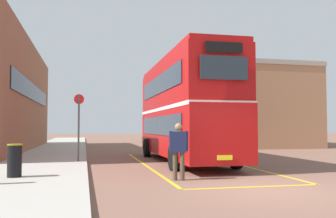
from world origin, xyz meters
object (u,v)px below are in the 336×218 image
double_decker_bus (184,108)px  pedestrian_boarding (179,147)px  single_deck_bus (168,127)px  bus_stop_sign (79,121)px  litter_bin (15,160)px

double_decker_bus → pedestrian_boarding: size_ratio=6.13×
single_deck_bus → bus_stop_sign: size_ratio=3.24×
single_deck_bus → pedestrian_boarding: size_ratio=5.44×
pedestrian_boarding → single_deck_bus: bearing=77.9°
double_decker_bus → litter_bin: 8.44m
double_decker_bus → single_deck_bus: size_ratio=1.13×
double_decker_bus → pedestrian_boarding: (-1.73, -5.73, -1.49)m
double_decker_bus → bus_stop_sign: bearing=179.8°
litter_bin → pedestrian_boarding: bearing=-9.3°
bus_stop_sign → litter_bin: bearing=-109.8°
litter_bin → bus_stop_sign: 5.41m
single_deck_bus → litter_bin: single_deck_bus is taller
single_deck_bus → bus_stop_sign: bus_stop_sign is taller
pedestrian_boarding → bus_stop_sign: 6.58m
single_deck_bus → pedestrian_boarding: single_deck_bus is taller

